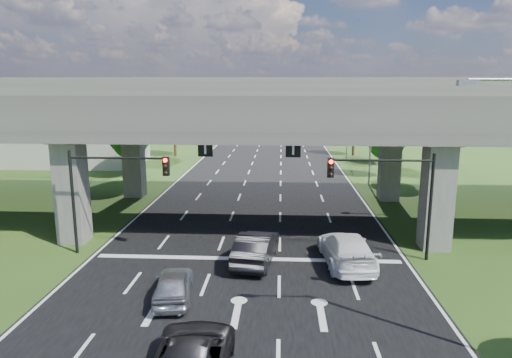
# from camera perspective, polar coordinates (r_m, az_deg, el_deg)

# --- Properties ---
(ground) EXTENTS (160.00, 160.00, 0.00)m
(ground) POSITION_cam_1_polar(r_m,az_deg,el_deg) (22.74, -1.75, -13.21)
(ground) COLOR #214115
(ground) RESTS_ON ground
(road) EXTENTS (18.00, 120.00, 0.03)m
(road) POSITION_cam_1_polar(r_m,az_deg,el_deg) (32.07, -0.21, -5.73)
(road) COLOR black
(road) RESTS_ON ground
(overpass) EXTENTS (80.00, 15.00, 10.00)m
(overpass) POSITION_cam_1_polar(r_m,az_deg,el_deg) (32.68, -0.01, 8.69)
(overpass) COLOR #383533
(overpass) RESTS_ON ground
(warehouse) EXTENTS (20.00, 10.00, 4.00)m
(warehouse) POSITION_cam_1_polar(r_m,az_deg,el_deg) (62.62, -23.27, 3.63)
(warehouse) COLOR #9E9E99
(warehouse) RESTS_ON ground
(signal_right) EXTENTS (5.76, 0.54, 6.00)m
(signal_right) POSITION_cam_1_polar(r_m,az_deg,el_deg) (25.81, 16.57, -0.88)
(signal_right) COLOR black
(signal_right) RESTS_ON ground
(signal_left) EXTENTS (5.76, 0.54, 6.00)m
(signal_left) POSITION_cam_1_polar(r_m,az_deg,el_deg) (26.89, -17.91, -0.48)
(signal_left) COLOR black
(signal_left) RESTS_ON ground
(streetlight_far) EXTENTS (3.38, 0.25, 10.00)m
(streetlight_far) POSITION_cam_1_polar(r_m,az_deg,el_deg) (45.50, 13.75, 6.52)
(streetlight_far) COLOR gray
(streetlight_far) RESTS_ON ground
(streetlight_beyond) EXTENTS (3.38, 0.25, 10.00)m
(streetlight_beyond) POSITION_cam_1_polar(r_m,az_deg,el_deg) (61.26, 11.05, 7.82)
(streetlight_beyond) COLOR gray
(streetlight_beyond) RESTS_ON ground
(tree_left_near) EXTENTS (4.50, 4.50, 7.80)m
(tree_left_near) POSITION_cam_1_polar(r_m,az_deg,el_deg) (49.41, -15.52, 5.60)
(tree_left_near) COLOR black
(tree_left_near) RESTS_ON ground
(tree_left_mid) EXTENTS (3.91, 3.90, 6.76)m
(tree_left_mid) POSITION_cam_1_polar(r_m,az_deg,el_deg) (57.98, -15.80, 5.75)
(tree_left_mid) COLOR black
(tree_left_mid) RESTS_ON ground
(tree_left_far) EXTENTS (4.80, 4.80, 8.32)m
(tree_left_far) POSITION_cam_1_polar(r_m,az_deg,el_deg) (64.46, -10.15, 7.39)
(tree_left_far) COLOR black
(tree_left_far) RESTS_ON ground
(tree_right_near) EXTENTS (4.20, 4.20, 7.28)m
(tree_right_near) POSITION_cam_1_polar(r_m,az_deg,el_deg) (50.12, 16.18, 5.27)
(tree_right_near) COLOR black
(tree_right_near) RESTS_ON ground
(tree_right_mid) EXTENTS (3.91, 3.90, 6.76)m
(tree_right_mid) POSITION_cam_1_polar(r_m,az_deg,el_deg) (58.59, 17.31, 5.72)
(tree_right_mid) COLOR black
(tree_right_mid) RESTS_ON ground
(tree_right_far) EXTENTS (4.50, 4.50, 7.80)m
(tree_right_far) POSITION_cam_1_polar(r_m,az_deg,el_deg) (65.56, 12.25, 7.09)
(tree_right_far) COLOR black
(tree_right_far) RESTS_ON ground
(car_silver) EXTENTS (2.16, 4.26, 1.39)m
(car_silver) POSITION_cam_1_polar(r_m,az_deg,el_deg) (21.44, -10.27, -12.86)
(car_silver) COLOR #B2B4BA
(car_silver) RESTS_ON road
(car_dark) EXTENTS (2.48, 5.37, 1.71)m
(car_dark) POSITION_cam_1_polar(r_m,az_deg,el_deg) (25.14, 0.01, -8.56)
(car_dark) COLOR black
(car_dark) RESTS_ON road
(car_white) EXTENTS (2.89, 6.11, 1.72)m
(car_white) POSITION_cam_1_polar(r_m,az_deg,el_deg) (25.36, 11.23, -8.59)
(car_white) COLOR white
(car_white) RESTS_ON road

